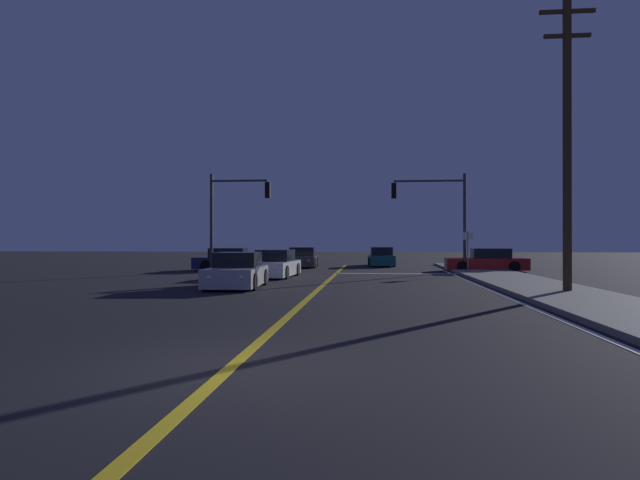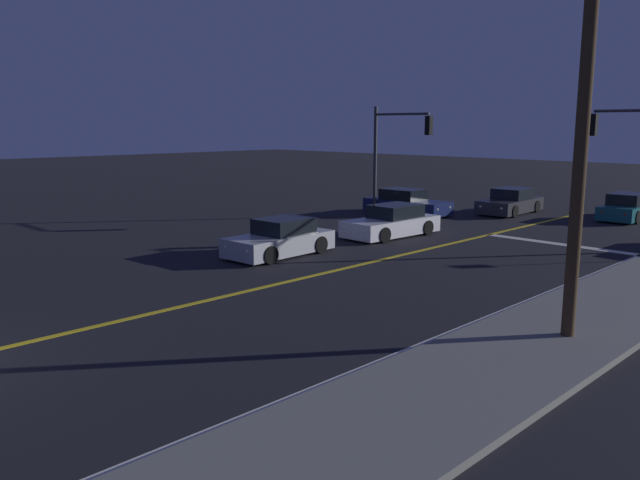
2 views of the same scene
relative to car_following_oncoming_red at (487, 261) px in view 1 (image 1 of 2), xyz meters
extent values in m
plane|color=black|center=(-8.61, -25.11, -0.58)|extent=(160.00, 160.00, 0.00)
cube|color=slate|center=(-0.56, -13.25, -0.51)|extent=(3.20, 42.71, 0.15)
cube|color=gold|center=(-8.61, -13.25, -0.58)|extent=(0.20, 40.34, 0.01)
cube|color=silver|center=(-2.41, -13.25, -0.58)|extent=(0.16, 40.34, 0.01)
cube|color=silver|center=(-5.39, -2.88, -0.58)|extent=(6.44, 0.50, 0.01)
cube|color=maroon|center=(-0.07, 0.00, -0.14)|extent=(4.66, 2.04, 0.68)
cube|color=black|center=(0.21, -0.01, 0.46)|extent=(2.17, 1.68, 0.60)
cylinder|color=black|center=(-1.52, -0.81, -0.26)|extent=(0.65, 0.25, 0.64)
cylinder|color=black|center=(-1.45, 0.93, -0.26)|extent=(0.65, 0.25, 0.64)
cylinder|color=black|center=(1.32, -0.92, -0.26)|extent=(0.65, 0.25, 0.64)
cylinder|color=black|center=(1.39, 0.81, -0.26)|extent=(0.65, 0.25, 0.64)
sphere|color=#FFF4CC|center=(-2.32, -0.48, -0.06)|extent=(0.18, 0.18, 0.18)
sphere|color=#FFF4CC|center=(-2.27, 0.67, -0.06)|extent=(0.18, 0.18, 0.18)
sphere|color=red|center=(2.15, -0.66, -0.06)|extent=(0.14, 0.14, 0.14)
sphere|color=red|center=(2.20, 0.49, -0.06)|extent=(0.14, 0.14, 0.14)
cube|color=navy|center=(-15.04, -0.25, -0.14)|extent=(4.63, 1.93, 0.68)
cube|color=black|center=(-15.32, -0.25, 0.46)|extent=(2.14, 1.62, 0.60)
cylinder|color=black|center=(-13.64, 0.64, -0.26)|extent=(0.64, 0.23, 0.64)
cylinder|color=black|center=(-13.60, -1.08, -0.26)|extent=(0.64, 0.23, 0.64)
cylinder|color=black|center=(-16.48, 0.58, -0.26)|extent=(0.64, 0.23, 0.64)
cylinder|color=black|center=(-16.45, -1.13, -0.26)|extent=(0.64, 0.23, 0.64)
sphere|color=#FFF4CC|center=(-12.82, 0.37, -0.06)|extent=(0.18, 0.18, 0.18)
sphere|color=#FFF4CC|center=(-12.80, -0.77, -0.06)|extent=(0.18, 0.18, 0.18)
sphere|color=red|center=(-17.30, 0.27, -0.06)|extent=(0.14, 0.14, 0.14)
sphere|color=red|center=(-17.27, -0.86, -0.06)|extent=(0.14, 0.14, 0.14)
cube|color=#B2B5BA|center=(-11.78, -12.20, -0.14)|extent=(2.02, 4.20, 0.68)
cube|color=black|center=(-11.79, -11.96, 0.46)|extent=(1.65, 1.97, 0.60)
cylinder|color=black|center=(-10.87, -13.44, -0.26)|extent=(0.25, 0.65, 0.64)
cylinder|color=black|center=(-12.57, -13.52, -0.26)|extent=(0.25, 0.65, 0.64)
cylinder|color=black|center=(-10.99, -10.88, -0.26)|extent=(0.25, 0.65, 0.64)
cylinder|color=black|center=(-12.69, -10.97, -0.26)|extent=(0.25, 0.65, 0.64)
sphere|color=#FFF4CC|center=(-11.12, -14.17, -0.06)|extent=(0.18, 0.18, 0.18)
sphere|color=#FFF4CC|center=(-12.25, -14.23, -0.06)|extent=(0.18, 0.18, 0.18)
sphere|color=red|center=(-11.31, -10.17, -0.06)|extent=(0.14, 0.14, 0.14)
sphere|color=red|center=(-12.44, -10.22, -0.06)|extent=(0.14, 0.14, 0.14)
cube|color=silver|center=(-11.43, -6.15, -0.14)|extent=(2.04, 4.56, 0.68)
cube|color=black|center=(-11.42, -5.88, 0.46)|extent=(1.67, 2.13, 0.60)
cylinder|color=black|center=(-10.64, -7.58, -0.26)|extent=(0.25, 0.65, 0.64)
cylinder|color=black|center=(-12.35, -7.50, -0.26)|extent=(0.25, 0.65, 0.64)
cylinder|color=black|center=(-10.51, -4.81, -0.26)|extent=(0.25, 0.65, 0.64)
cylinder|color=black|center=(-12.22, -4.72, -0.26)|extent=(0.25, 0.65, 0.64)
sphere|color=#FFF4CC|center=(-10.97, -8.36, -0.06)|extent=(0.18, 0.18, 0.18)
sphere|color=#FFF4CC|center=(-12.10, -8.30, -0.06)|extent=(0.18, 0.18, 0.18)
sphere|color=red|center=(-10.76, -3.99, -0.06)|extent=(0.14, 0.14, 0.14)
sphere|color=red|center=(-11.89, -3.94, -0.06)|extent=(0.14, 0.14, 0.14)
cube|color=#195960|center=(-6.03, 6.21, -0.14)|extent=(1.85, 4.56, 0.68)
cube|color=black|center=(-6.02, 5.94, 0.46)|extent=(1.54, 2.12, 0.60)
cylinder|color=black|center=(-6.87, 7.58, -0.26)|extent=(0.24, 0.65, 0.64)
cylinder|color=black|center=(-5.28, 7.63, -0.26)|extent=(0.24, 0.65, 0.64)
cylinder|color=black|center=(-6.78, 4.78, -0.26)|extent=(0.24, 0.65, 0.64)
cylinder|color=black|center=(-5.19, 4.83, -0.26)|extent=(0.24, 0.65, 0.64)
sphere|color=#FFF4CC|center=(-6.63, 8.38, -0.06)|extent=(0.18, 0.18, 0.18)
sphere|color=#FFF4CC|center=(-5.57, 8.42, -0.06)|extent=(0.18, 0.18, 0.18)
sphere|color=red|center=(-6.49, 3.99, -0.06)|extent=(0.14, 0.14, 0.14)
sphere|color=red|center=(-5.43, 4.02, -0.06)|extent=(0.14, 0.14, 0.14)
cube|color=#2D2D33|center=(-11.36, 3.98, -0.14)|extent=(2.09, 4.43, 0.68)
cube|color=black|center=(-11.37, 4.24, 0.46)|extent=(1.71, 2.07, 0.60)
cylinder|color=black|center=(-10.42, 2.67, -0.26)|extent=(0.25, 0.65, 0.64)
cylinder|color=black|center=(-12.18, 2.59, -0.26)|extent=(0.25, 0.65, 0.64)
cylinder|color=black|center=(-10.54, 5.36, -0.26)|extent=(0.25, 0.65, 0.64)
cylinder|color=black|center=(-12.30, 5.28, -0.26)|extent=(0.25, 0.65, 0.64)
sphere|color=#FFF4CC|center=(-10.68, 1.89, -0.06)|extent=(0.18, 0.18, 0.18)
sphere|color=#FFF4CC|center=(-11.84, 1.84, -0.06)|extent=(0.18, 0.18, 0.18)
sphere|color=red|center=(-10.88, 6.12, -0.06)|extent=(0.14, 0.14, 0.14)
sphere|color=red|center=(-12.04, 6.07, -0.06)|extent=(0.14, 0.14, 0.14)
cylinder|color=#38383D|center=(-1.36, -0.58, 2.24)|extent=(0.18, 0.18, 5.65)
cylinder|color=#38383D|center=(-3.38, -0.58, 4.66)|extent=(4.04, 0.12, 0.12)
cube|color=black|center=(-5.40, -0.58, 4.11)|extent=(0.28, 0.28, 0.90)
sphere|color=red|center=(-5.40, -0.58, 4.38)|extent=(0.22, 0.22, 0.22)
sphere|color=#4C2D05|center=(-5.40, -0.58, 4.11)|extent=(0.22, 0.22, 0.22)
sphere|color=#0A3814|center=(-5.40, -0.58, 3.84)|extent=(0.22, 0.22, 0.22)
cylinder|color=#38383D|center=(-15.85, -1.98, 2.23)|extent=(0.18, 0.18, 5.62)
cylinder|color=#38383D|center=(-14.21, -1.98, 4.64)|extent=(3.28, 0.12, 0.12)
cube|color=black|center=(-12.57, -1.98, 4.09)|extent=(0.28, 0.28, 0.90)
sphere|color=red|center=(-12.57, -1.98, 4.36)|extent=(0.22, 0.22, 0.22)
sphere|color=#4C2D05|center=(-12.57, -1.98, 4.09)|extent=(0.22, 0.22, 0.22)
sphere|color=#0A3814|center=(-12.57, -1.98, 3.82)|extent=(0.22, 0.22, 0.22)
cylinder|color=#42301E|center=(-0.26, -13.95, 4.38)|extent=(0.28, 0.28, 9.92)
cube|color=#42301E|center=(-0.26, -13.95, 8.73)|extent=(1.77, 0.12, 0.12)
cube|color=#42301E|center=(-0.26, -13.95, 7.93)|extent=(1.49, 0.12, 0.12)
cylinder|color=slate|center=(-1.66, -3.38, 0.56)|extent=(0.06, 0.06, 2.28)
cube|color=white|center=(-1.66, -3.38, 1.45)|extent=(0.56, 0.10, 0.40)
camera|label=1|loc=(-6.63, -32.53, 1.20)|focal=30.63mm
camera|label=2|loc=(5.27, -27.21, 4.11)|focal=35.56mm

